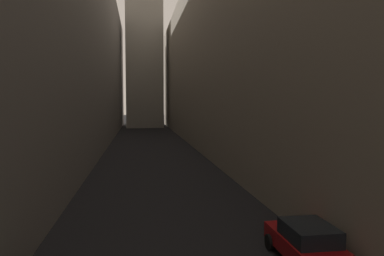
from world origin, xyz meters
The scene contains 4 objects.
ground_plane centered at (0.00, 48.00, 0.00)m, with size 264.00×264.00×0.00m, color black.
building_block_left centered at (-13.46, 50.00, 12.63)m, with size 15.92×108.00×25.26m, color slate.
building_block_right centered at (11.26, 50.00, 11.79)m, with size 11.52×108.00×23.57m, color gray.
parked_car_right_third centered at (4.40, 16.22, 0.77)m, with size 1.91×4.16×1.51m.
Camera 1 is at (-1.48, 4.43, 5.76)m, focal length 33.91 mm.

